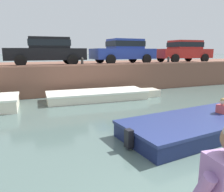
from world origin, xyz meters
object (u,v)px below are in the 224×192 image
object	(u,v)px
car_centre_blue	(124,50)
car_right_inner_red	(183,50)
boat_moored_central_cream	(102,95)
mooring_bollard_east	(168,60)
mooring_bollard_mid	(82,61)
car_left_inner_black	(47,50)
motorboat_passing	(210,123)

from	to	relation	value
car_centre_blue	car_right_inner_red	bearing A→B (deg)	-0.06
boat_moored_central_cream	mooring_bollard_east	distance (m)	5.68
car_centre_blue	mooring_bollard_east	size ratio (longest dim) A/B	9.20
mooring_bollard_east	car_right_inner_red	bearing A→B (deg)	28.50
mooring_bollard_mid	mooring_bollard_east	xyz separation A→B (m)	(5.69, 0.00, 0.00)
car_left_inner_black	mooring_bollard_mid	world-z (taller)	car_left_inner_black
motorboat_passing	car_centre_blue	distance (m)	8.56
car_centre_blue	boat_moored_central_cream	bearing A→B (deg)	-131.65
motorboat_passing	mooring_bollard_east	xyz separation A→B (m)	(3.59, 7.06, 1.59)
car_right_inner_red	motorboat_passing	bearing A→B (deg)	-124.86
mooring_bollard_mid	car_left_inner_black	bearing A→B (deg)	145.67
car_right_inner_red	mooring_bollard_east	bearing A→B (deg)	-151.50
car_right_inner_red	car_centre_blue	bearing A→B (deg)	179.94
boat_moored_central_cream	car_left_inner_black	size ratio (longest dim) A/B	1.35
car_right_inner_red	mooring_bollard_mid	size ratio (longest dim) A/B	9.19
motorboat_passing	car_right_inner_red	size ratio (longest dim) A/B	1.56
motorboat_passing	car_right_inner_red	bearing A→B (deg)	55.14
boat_moored_central_cream	motorboat_passing	distance (m)	5.59
car_centre_blue	mooring_bollard_mid	distance (m)	3.32
motorboat_passing	mooring_bollard_east	distance (m)	8.08
car_right_inner_red	mooring_bollard_east	xyz separation A→B (m)	(-2.13, -1.16, -0.61)
car_left_inner_black	car_centre_blue	world-z (taller)	same
mooring_bollard_mid	mooring_bollard_east	distance (m)	5.69
car_left_inner_black	motorboat_passing	bearing A→B (deg)	-65.20
car_centre_blue	car_right_inner_red	world-z (taller)	same
car_centre_blue	car_left_inner_black	bearing A→B (deg)	-179.94
boat_moored_central_cream	car_right_inner_red	world-z (taller)	car_right_inner_red
motorboat_passing	car_centre_blue	xyz separation A→B (m)	(0.95, 8.22, 2.20)
boat_moored_central_cream	car_centre_blue	size ratio (longest dim) A/B	1.43
motorboat_passing	mooring_bollard_east	size ratio (longest dim) A/B	14.31
motorboat_passing	car_left_inner_black	distance (m)	9.31
boat_moored_central_cream	motorboat_passing	world-z (taller)	motorboat_passing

